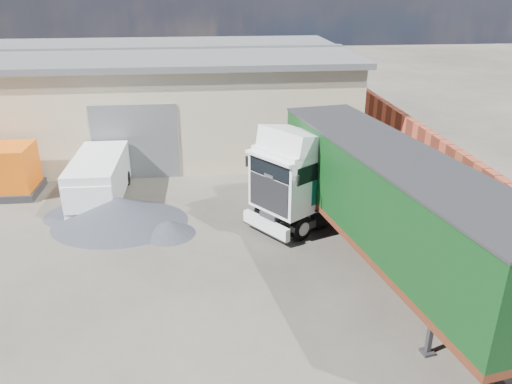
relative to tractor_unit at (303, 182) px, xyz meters
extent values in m
plane|color=black|center=(-4.93, -4.46, -1.68)|extent=(120.00, 120.00, 0.00)
cube|color=#B9A98E|center=(-10.93, 11.54, 0.82)|extent=(30.00, 12.00, 5.00)
cube|color=#525456|center=(-10.93, 11.54, 3.47)|extent=(30.60, 12.60, 0.30)
cube|color=#525456|center=(-6.93, 5.52, 0.12)|extent=(4.00, 0.08, 3.60)
cube|color=#525456|center=(-10.93, 11.54, 3.67)|extent=(30.60, 0.40, 0.15)
cube|color=#973A26|center=(6.57, 1.54, -0.43)|extent=(0.35, 26.00, 2.50)
cylinder|color=black|center=(-0.88, -0.63, -1.21)|extent=(2.06, 2.35, 0.95)
cylinder|color=black|center=(1.67, 1.20, -1.21)|extent=(2.09, 2.38, 0.95)
cylinder|color=black|center=(2.69, 1.93, -1.21)|extent=(2.09, 2.38, 0.95)
cube|color=#2D2D30|center=(0.87, 0.62, -0.88)|extent=(5.28, 4.11, 0.27)
cube|color=white|center=(-1.57, -1.13, -1.19)|extent=(1.52, 1.99, 0.49)
cube|color=white|center=(-0.62, -0.45, 0.36)|extent=(2.98, 3.03, 2.20)
cube|color=black|center=(-1.46, -1.05, 0.02)|extent=(1.20, 1.63, 1.26)
cube|color=black|center=(-1.45, -1.04, 1.01)|extent=(1.21, 1.66, 0.67)
cube|color=white|center=(-0.48, -0.34, 1.77)|extent=(2.71, 2.82, 1.10)
cube|color=#0C5643|center=(-0.99, 0.68, 0.11)|extent=(0.55, 0.40, 0.99)
cube|color=#0C5643|center=(0.32, -1.15, 0.11)|extent=(0.55, 0.40, 0.99)
cylinder|color=#2D2D30|center=(1.82, 1.31, -0.69)|extent=(1.38, 1.38, 0.11)
cube|color=#2D2D30|center=(1.77, -7.80, -1.12)|extent=(0.36, 0.36, 1.12)
cube|color=#2D2D30|center=(3.58, -7.49, -1.12)|extent=(0.36, 0.36, 1.12)
cylinder|color=black|center=(1.29, 0.26, -1.14)|extent=(2.75, 1.52, 1.08)
cube|color=#2D2D30|center=(2.01, -3.82, -0.76)|extent=(2.93, 12.22, 0.36)
cube|color=#612D16|center=(2.01, -3.82, -0.43)|extent=(4.64, 12.52, 0.25)
cube|color=black|center=(2.01, -3.82, 1.02)|extent=(4.64, 12.52, 2.66)
cube|color=#2D2D30|center=(2.01, -3.82, 2.37)|extent=(4.71, 12.59, 0.08)
cylinder|color=black|center=(-8.28, 1.39, -1.34)|extent=(1.98, 0.70, 0.68)
cylinder|color=black|center=(-8.25, 4.68, -1.34)|extent=(1.98, 0.70, 0.68)
cube|color=white|center=(-8.26, 3.03, -0.61)|extent=(2.00, 4.74, 1.75)
cube|color=white|center=(-8.28, 1.08, -0.66)|extent=(1.91, 0.94, 1.13)
cube|color=black|center=(-8.28, 1.29, -0.09)|extent=(1.80, 0.10, 0.62)
cone|color=black|center=(-7.14, 0.67, -1.13)|extent=(5.41, 5.41, 1.11)
cone|color=black|center=(-5.16, -0.47, -1.41)|extent=(2.03, 2.03, 0.55)
cone|color=black|center=(-9.11, 1.59, -1.35)|extent=(2.48, 2.48, 0.66)
camera|label=1|loc=(-3.69, -17.44, 7.18)|focal=35.00mm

